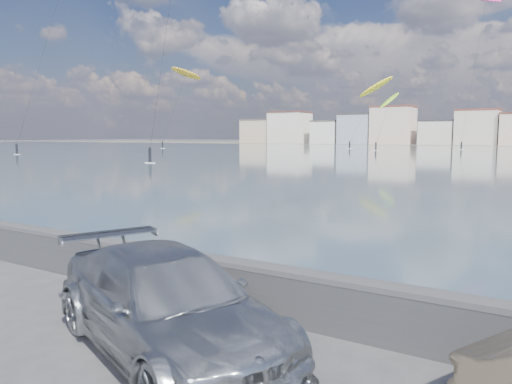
% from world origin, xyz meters
% --- Properties ---
extents(ground, '(700.00, 700.00, 0.00)m').
position_xyz_m(ground, '(0.00, 0.00, 0.00)').
color(ground, '#333335').
rests_on(ground, ground).
extents(seawall, '(400.00, 0.36, 1.08)m').
position_xyz_m(seawall, '(0.00, 2.70, 0.58)').
color(seawall, '#28282B').
rests_on(seawall, ground).
extents(car_silver, '(5.94, 4.17, 1.60)m').
position_xyz_m(car_silver, '(1.50, 0.60, 0.80)').
color(car_silver, '#A1A4A8').
rests_on(car_silver, ground).
extents(kitesurfer_0, '(9.42, 15.52, 20.22)m').
position_xyz_m(kitesurfer_0, '(-39.77, 130.52, 16.59)').
color(kitesurfer_0, yellow).
rests_on(kitesurfer_0, ground).
extents(kitesurfer_1, '(4.73, 15.88, 14.52)m').
position_xyz_m(kitesurfer_1, '(-31.90, 117.84, 11.81)').
color(kitesurfer_1, '#8CD826').
rests_on(kitesurfer_1, ground).
extents(kitesurfer_6, '(7.79, 9.25, 37.90)m').
position_xyz_m(kitesurfer_6, '(-12.83, 130.35, 35.32)').
color(kitesurfer_6, '#E5338C').
rests_on(kitesurfer_6, ground).
extents(kitesurfer_14, '(6.87, 17.70, 23.43)m').
position_xyz_m(kitesurfer_14, '(-87.82, 107.29, 20.85)').
color(kitesurfer_14, '#BF8C19').
rests_on(kitesurfer_14, ground).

